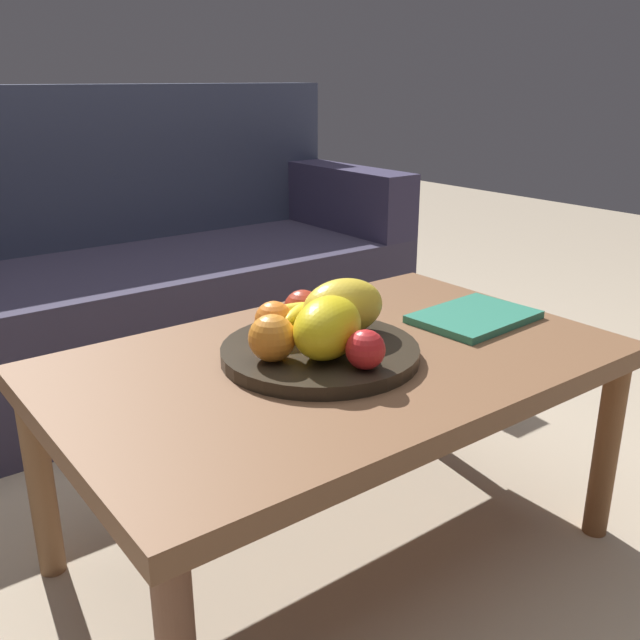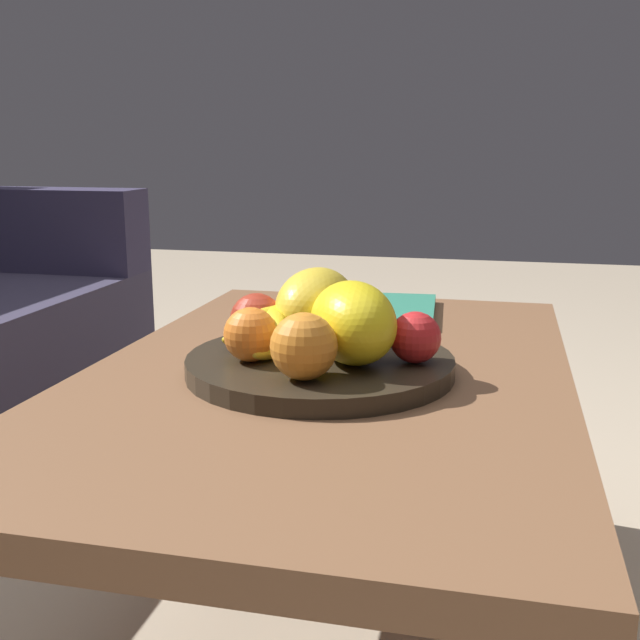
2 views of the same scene
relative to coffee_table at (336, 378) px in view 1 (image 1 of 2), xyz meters
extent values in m
plane|color=tan|center=(0.00, 0.00, -0.39)|extent=(8.00, 8.00, 0.00)
cube|color=brown|center=(0.00, 0.00, 0.03)|extent=(1.04, 0.66, 0.04)
cylinder|color=brown|center=(0.48, -0.29, -0.19)|extent=(0.05, 0.05, 0.39)
cylinder|color=brown|center=(-0.48, 0.29, -0.19)|extent=(0.05, 0.05, 0.39)
cylinder|color=brown|center=(0.48, 0.29, -0.19)|extent=(0.05, 0.05, 0.39)
cube|color=#383348|center=(0.06, 1.05, -0.19)|extent=(1.70, 0.70, 0.40)
cube|color=#31374D|center=(0.06, 1.33, 0.26)|extent=(1.70, 0.14, 0.50)
cube|color=#342E4A|center=(0.84, 1.05, 0.12)|extent=(0.14, 0.70, 0.22)
cylinder|color=#2D251A|center=(-0.03, 0.01, 0.06)|extent=(0.36, 0.36, 0.03)
ellipsoid|color=yellow|center=(-0.06, -0.04, 0.13)|extent=(0.19, 0.17, 0.11)
ellipsoid|color=yellow|center=(0.04, 0.03, 0.13)|extent=(0.18, 0.12, 0.11)
sphere|color=orange|center=(-0.14, 0.00, 0.11)|extent=(0.08, 0.08, 0.08)
sphere|color=orange|center=(-0.08, 0.09, 0.11)|extent=(0.07, 0.07, 0.07)
sphere|color=#AC321F|center=(0.00, 0.11, 0.11)|extent=(0.08, 0.08, 0.08)
sphere|color=red|center=(-0.04, -0.12, 0.11)|extent=(0.07, 0.07, 0.07)
ellipsoid|color=yellow|center=(-0.02, 0.06, 0.09)|extent=(0.05, 0.15, 0.03)
ellipsoid|color=yellow|center=(-0.01, 0.07, 0.09)|extent=(0.10, 0.15, 0.03)
ellipsoid|color=yellow|center=(-0.04, 0.05, 0.09)|extent=(0.15, 0.08, 0.03)
ellipsoid|color=gold|center=(-0.01, 0.08, 0.12)|extent=(0.15, 0.09, 0.03)
ellipsoid|color=yellow|center=(-0.01, 0.08, 0.12)|extent=(0.15, 0.09, 0.03)
cube|color=#318267|center=(0.35, -0.02, 0.06)|extent=(0.26, 0.20, 0.02)
camera|label=1|loc=(-0.75, -0.94, 0.54)|focal=39.11mm
camera|label=2|loc=(-1.02, -0.23, 0.36)|focal=43.39mm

